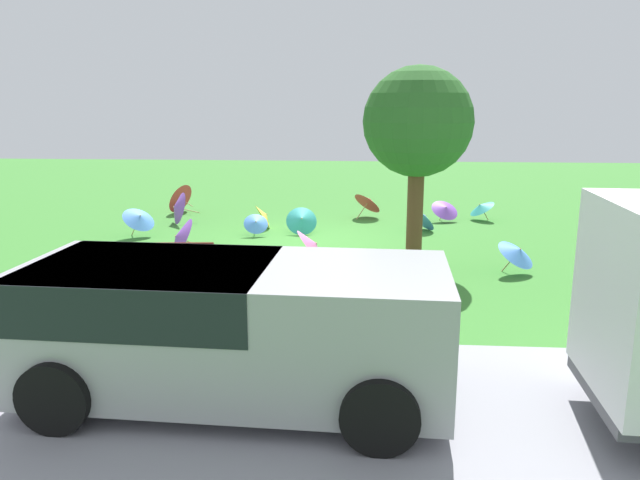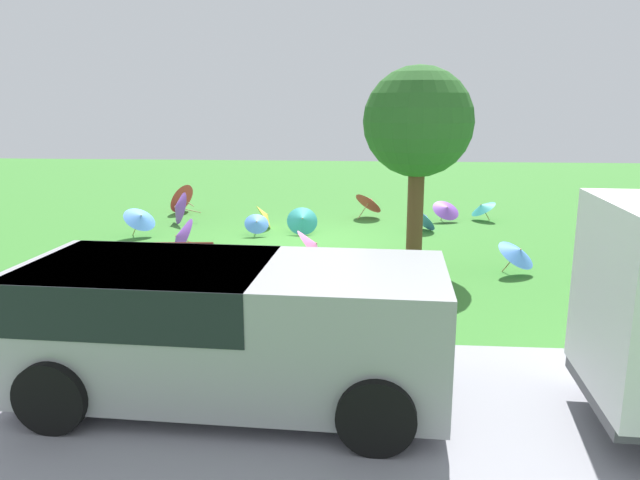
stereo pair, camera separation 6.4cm
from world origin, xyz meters
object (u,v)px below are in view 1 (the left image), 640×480
van_dark (221,319)px  parasol_red_0 (178,197)px  park_bench (169,265)px  parasol_blue_3 (423,217)px  shade_tree (418,124)px  parasol_blue_5 (256,223)px  parasol_teal_1 (302,220)px  parasol_pink_1 (313,245)px  parasol_blue_1 (518,252)px  parasol_purple_4 (445,209)px  parasol_blue_0 (139,218)px  parasol_teal_0 (481,207)px  parasol_purple_0 (177,208)px  parasol_red_2 (369,201)px  parasol_yellow_0 (265,216)px  parasol_purple_2 (179,237)px

van_dark → parasol_red_0: 12.04m
park_bench → parasol_blue_3: size_ratio=1.62×
shade_tree → parasol_blue_5: size_ratio=5.56×
parasol_teal_1 → parasol_pink_1: bearing=100.6°
parasol_red_0 → parasol_teal_1: 4.81m
van_dark → parasol_blue_1: 6.95m
parasol_pink_1 → parasol_purple_4: (-3.24, -4.72, -0.03)m
parasol_blue_0 → parasol_teal_0: 9.13m
parasol_blue_1 → parasol_red_0: parasol_red_0 is taller
parasol_blue_1 → parasol_pink_1: (3.95, -0.48, -0.05)m
parasol_blue_3 → parasol_blue_5: 4.27m
park_bench → shade_tree: (-4.39, -2.29, 2.35)m
parasol_blue_1 → parasol_purple_4: bearing=-82.2°
park_bench → parasol_purple_0: (1.68, -5.88, -0.02)m
shade_tree → parasol_teal_1: (2.59, -2.59, -2.46)m
parasol_red_0 → parasol_pink_1: (-4.51, 5.59, -0.07)m
parasol_blue_1 → parasol_blue_0: bearing=-17.7°
parasol_blue_1 → parasol_red_2: size_ratio=0.95×
parasol_teal_1 → parasol_blue_3: (-3.07, -0.60, -0.01)m
park_bench → parasol_teal_0: 9.62m
parasol_red_0 → parasol_blue_3: parasol_red_0 is taller
parasol_teal_0 → parasol_purple_4: size_ratio=0.87×
park_bench → parasol_yellow_0: (-0.77, -5.49, -0.13)m
parasol_red_2 → parasol_purple_4: bearing=168.0°
parasol_purple_2 → parasol_yellow_0: size_ratio=1.34×
parasol_teal_1 → park_bench: bearing=69.7°
parasol_blue_0 → parasol_red_2: size_ratio=0.96×
park_bench → parasol_red_0: 7.89m
parasol_pink_1 → parasol_teal_1: 2.93m
parasol_blue_1 → parasol_yellow_0: (5.53, -3.97, -0.11)m
parasol_blue_0 → parasol_blue_5: bearing=-173.3°
shade_tree → parasol_purple_0: size_ratio=4.05×
park_bench → parasol_blue_5: 4.58m
parasol_purple_0 → parasol_red_2: size_ratio=0.89×
van_dark → parasol_purple_0: 10.27m
parasol_teal_1 → parasol_yellow_0: bearing=-30.5°
parasol_teal_0 → parasol_teal_1: 5.24m
van_dark → parasol_blue_3: (-3.07, -9.24, -0.57)m
parasol_pink_1 → parasol_blue_1: bearing=173.1°
van_dark → park_bench: bearing=-64.4°
shade_tree → parasol_blue_1: (-1.91, 0.78, -2.38)m
parasol_purple_0 → parasol_purple_2: 3.77m
parasol_purple_2 → parasol_blue_1: bearing=173.5°
parasol_teal_0 → parasol_red_0: bearing=-3.9°
shade_tree → parasol_yellow_0: shade_tree is taller
parasol_red_2 → parasol_purple_2: bearing=50.5°
parasol_blue_3 → parasol_yellow_0: parasol_blue_3 is taller
parasol_teal_0 → parasol_red_2: 3.12m
parasol_blue_1 → parasol_yellow_0: size_ratio=1.28×
shade_tree → parasol_blue_3: shade_tree is taller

